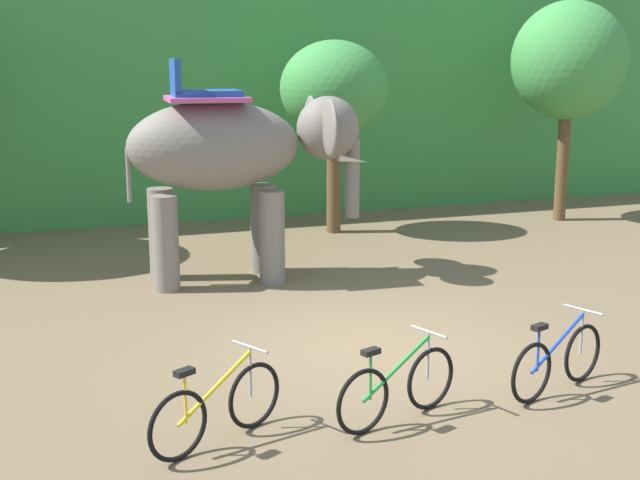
% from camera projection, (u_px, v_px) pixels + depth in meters
% --- Properties ---
extents(ground_plane, '(80.00, 80.00, 0.00)m').
position_uv_depth(ground_plane, '(369.00, 348.00, 11.11)').
color(ground_plane, brown).
extents(foliage_hedge, '(36.00, 6.00, 6.15)m').
position_uv_depth(foliage_hedge, '(192.00, 85.00, 21.93)').
color(foliage_hedge, '#3D8E42').
rests_on(foliage_hedge, ground).
extents(tree_far_left, '(2.32, 2.32, 4.16)m').
position_uv_depth(tree_far_left, '(334.00, 90.00, 17.77)').
color(tree_far_left, brown).
rests_on(tree_far_left, ground).
extents(tree_center_right, '(2.62, 2.62, 5.07)m').
position_uv_depth(tree_center_right, '(569.00, 61.00, 19.02)').
color(tree_center_right, brown).
rests_on(tree_center_right, ground).
extents(elephant, '(4.18, 2.09, 3.78)m').
position_uv_depth(elephant, '(234.00, 154.00, 14.08)').
color(elephant, slate).
rests_on(elephant, ground).
extents(bike_yellow, '(1.53, 0.88, 0.92)m').
position_uv_depth(bike_yellow, '(217.00, 407.00, 8.31)').
color(bike_yellow, black).
rests_on(bike_yellow, ground).
extents(bike_green, '(1.62, 0.72, 0.92)m').
position_uv_depth(bike_green, '(398.00, 387.00, 8.82)').
color(bike_green, black).
rests_on(bike_green, ground).
extents(bike_blue, '(1.62, 0.74, 0.92)m').
position_uv_depth(bike_blue, '(558.00, 360.00, 9.59)').
color(bike_blue, black).
rests_on(bike_blue, ground).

